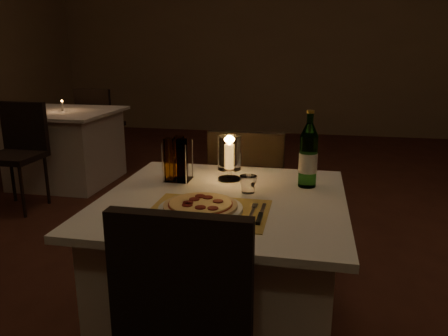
% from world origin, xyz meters
% --- Properties ---
extents(floor, '(8.00, 10.00, 0.02)m').
position_xyz_m(floor, '(0.00, 0.00, -0.01)').
color(floor, '#482117').
rests_on(floor, ground).
extents(wall_back, '(8.00, 0.02, 3.00)m').
position_xyz_m(wall_back, '(0.00, 5.01, 1.50)').
color(wall_back, '#846C4D').
rests_on(wall_back, ground).
extents(main_table, '(1.00, 1.00, 0.74)m').
position_xyz_m(main_table, '(-0.17, -0.44, 0.37)').
color(main_table, silver).
rests_on(main_table, ground).
extents(chair_far, '(0.42, 0.42, 0.90)m').
position_xyz_m(chair_far, '(-0.17, 0.28, 0.55)').
color(chair_far, black).
rests_on(chair_far, ground).
extents(placemat, '(0.45, 0.34, 0.00)m').
position_xyz_m(placemat, '(-0.19, -0.62, 0.74)').
color(placemat, gold).
rests_on(placemat, main_table).
extents(plate, '(0.32, 0.32, 0.01)m').
position_xyz_m(plate, '(-0.22, -0.62, 0.75)').
color(plate, white).
rests_on(plate, placemat).
extents(pizza, '(0.28, 0.28, 0.02)m').
position_xyz_m(pizza, '(-0.22, -0.62, 0.77)').
color(pizza, '#D8B77F').
rests_on(pizza, plate).
extents(fork, '(0.02, 0.18, 0.00)m').
position_xyz_m(fork, '(-0.03, -0.59, 0.75)').
color(fork, silver).
rests_on(fork, placemat).
extents(knife, '(0.02, 0.22, 0.01)m').
position_xyz_m(knife, '(0.01, -0.65, 0.75)').
color(knife, black).
rests_on(knife, placemat).
extents(tumbler, '(0.07, 0.07, 0.07)m').
position_xyz_m(tumbler, '(-0.08, -0.36, 0.78)').
color(tumbler, white).
rests_on(tumbler, main_table).
extents(water_bottle, '(0.08, 0.08, 0.34)m').
position_xyz_m(water_bottle, '(0.16, -0.22, 0.88)').
color(water_bottle, '#61A559').
rests_on(water_bottle, main_table).
extents(hurricane_candle, '(0.11, 0.11, 0.21)m').
position_xyz_m(hurricane_candle, '(-0.20, -0.19, 0.86)').
color(hurricane_candle, white).
rests_on(hurricane_candle, main_table).
extents(cruet_caddy, '(0.12, 0.12, 0.21)m').
position_xyz_m(cruet_caddy, '(-0.43, -0.26, 0.84)').
color(cruet_caddy, white).
rests_on(cruet_caddy, main_table).
extents(neighbor_table_left, '(1.00, 1.00, 0.74)m').
position_xyz_m(neighbor_table_left, '(-2.26, 1.81, 0.37)').
color(neighbor_table_left, silver).
rests_on(neighbor_table_left, ground).
extents(neighbor_chair_la, '(0.42, 0.42, 0.90)m').
position_xyz_m(neighbor_chair_la, '(-2.26, 1.09, 0.55)').
color(neighbor_chair_la, black).
rests_on(neighbor_chair_la, ground).
extents(neighbor_chair_lb, '(0.42, 0.42, 0.90)m').
position_xyz_m(neighbor_chair_lb, '(-2.26, 2.52, 0.55)').
color(neighbor_chair_lb, black).
rests_on(neighbor_chair_lb, ground).
extents(neighbor_candle_left, '(0.03, 0.03, 0.11)m').
position_xyz_m(neighbor_candle_left, '(-2.26, 1.81, 0.79)').
color(neighbor_candle_left, white).
rests_on(neighbor_candle_left, neighbor_table_left).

